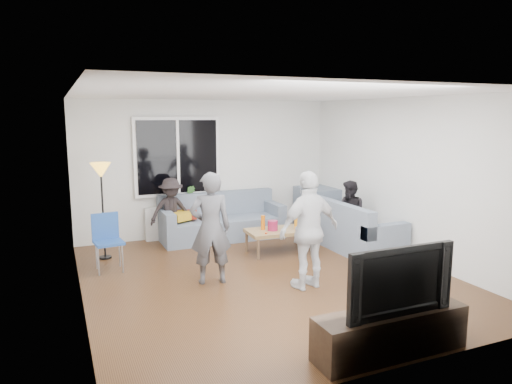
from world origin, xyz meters
name	(u,v)px	position (x,y,z in m)	size (l,w,h in m)	color
floor	(266,278)	(0.00, 0.00, -0.02)	(5.00, 5.50, 0.04)	#56351C
ceiling	(267,93)	(0.00, 0.00, 2.62)	(5.00, 5.50, 0.04)	white
wall_back	(207,168)	(0.00, 2.77, 1.30)	(5.00, 0.04, 2.60)	silver
wall_front	(398,233)	(0.00, -2.77, 1.30)	(5.00, 0.04, 2.60)	silver
wall_left	(75,201)	(-2.52, 0.00, 1.30)	(0.04, 5.50, 2.60)	silver
wall_right	(408,179)	(2.52, 0.00, 1.30)	(0.04, 5.50, 2.60)	silver
window_frame	(177,157)	(-0.60, 2.69, 1.55)	(1.62, 0.06, 1.47)	white
window_glass	(178,157)	(-0.60, 2.65, 1.55)	(1.50, 0.02, 1.35)	black
window_mullion	(178,157)	(-0.60, 2.64, 1.55)	(0.05, 0.03, 1.35)	white
radiator	(180,222)	(-0.60, 2.65, 0.31)	(1.30, 0.12, 0.62)	silver
potted_plant	(189,195)	(-0.41, 2.62, 0.81)	(0.21, 0.17, 0.38)	#326227
vase	(171,202)	(-0.75, 2.62, 0.71)	(0.18, 0.18, 0.19)	silver
sofa_back_section	(222,217)	(0.13, 2.27, 0.42)	(2.30, 0.85, 0.85)	slate
sofa_right_section	(352,224)	(2.02, 0.78, 0.42)	(0.85, 2.00, 0.85)	slate
sofa_corner	(321,208)	(2.27, 2.27, 0.42)	(0.85, 0.85, 0.85)	slate
cushion_yellow	(180,216)	(-0.68, 2.25, 0.51)	(0.38, 0.32, 0.14)	gold
cushion_red	(187,215)	(-0.54, 2.33, 0.51)	(0.36, 0.30, 0.13)	maroon
coffee_table	(279,241)	(0.72, 1.03, 0.20)	(1.10, 0.60, 0.40)	#9D794C
pitcher	(273,225)	(0.59, 1.02, 0.49)	(0.17, 0.17, 0.17)	#991B44
side_chair	(109,243)	(-2.05, 1.17, 0.43)	(0.40, 0.40, 0.86)	#214992
floor_lamp	(103,212)	(-2.05, 1.85, 0.78)	(0.32, 0.32, 1.56)	gold
player_left	(211,228)	(-0.80, 0.09, 0.78)	(0.57, 0.37, 1.56)	#4A4A4F
player_right	(309,230)	(0.36, -0.61, 0.80)	(0.94, 0.39, 1.60)	silver
spectator_right	(350,214)	(2.02, 0.86, 0.59)	(0.57, 0.45, 1.18)	black
spectator_back	(171,211)	(-0.83, 2.30, 0.60)	(0.78, 0.45, 1.21)	black
tv_console	(390,332)	(0.20, -2.50, 0.22)	(1.60, 0.40, 0.44)	#312518
television	(393,278)	(0.20, -2.50, 0.78)	(1.17, 0.15, 0.68)	black
bottle_a	(263,223)	(0.46, 1.13, 0.52)	(0.07, 0.07, 0.25)	orange
bottle_e	(297,220)	(1.09, 1.11, 0.52)	(0.07, 0.07, 0.24)	black
bottle_d	(296,223)	(0.98, 0.91, 0.52)	(0.07, 0.07, 0.24)	orange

